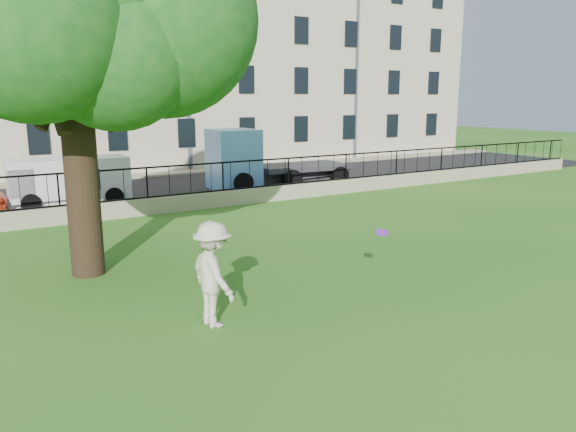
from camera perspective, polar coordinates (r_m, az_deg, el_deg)
ground at (r=10.68m, az=7.23°, el=-11.04°), size 120.00×120.00×0.00m
retaining_wall at (r=20.91m, az=-14.01°, el=0.97°), size 50.00×0.40×0.60m
iron_railing at (r=20.77m, az=-14.12°, el=3.28°), size 50.00×0.05×1.13m
street at (r=25.40m, az=-17.32°, el=2.01°), size 60.00×9.00×0.01m
sidewalk at (r=30.40m, az=-19.89°, el=3.50°), size 60.00×1.40×0.12m
building_row at (r=35.79m, az=-22.74°, el=15.49°), size 56.40×10.40×13.80m
man at (r=10.42m, az=-7.62°, el=-5.88°), size 0.79×1.31×1.97m
frisbee at (r=11.70m, az=9.51°, el=-1.66°), size 0.34×0.33×0.12m
white_van at (r=23.58m, az=-21.32°, el=3.27°), size 4.49×1.94×1.85m
blue_truck at (r=26.81m, az=-1.02°, el=5.99°), size 6.72×2.89×2.74m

